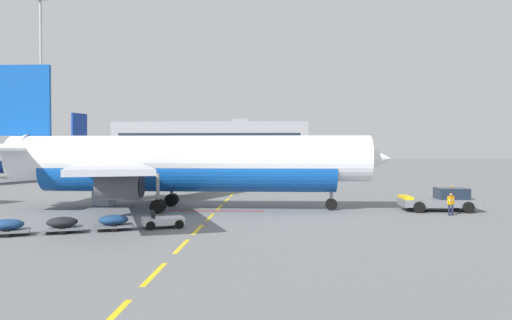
{
  "coord_description": "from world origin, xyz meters",
  "views": [
    {
      "loc": [
        22.97,
        -20.21,
        5.1
      ],
      "look_at": [
        21.08,
        26.99,
        4.07
      ],
      "focal_mm": 36.47,
      "sensor_mm": 36.0,
      "label": 1
    }
  ],
  "objects_px": {
    "baggage_train": "(89,223)",
    "uld_cargo_container": "(104,196)",
    "airliner_foreground": "(182,162)",
    "ground_crew_worker": "(451,203)",
    "airliner_mid_left": "(29,157)",
    "apron_light_mast_near": "(41,68)",
    "pushback_tug": "(441,200)"
  },
  "relations": [
    {
      "from": "airliner_foreground",
      "to": "baggage_train",
      "type": "height_order",
      "value": "airliner_foreground"
    },
    {
      "from": "baggage_train",
      "to": "uld_cargo_container",
      "type": "height_order",
      "value": "uld_cargo_container"
    },
    {
      "from": "baggage_train",
      "to": "airliner_mid_left",
      "type": "bearing_deg",
      "value": 119.31
    },
    {
      "from": "airliner_foreground",
      "to": "apron_light_mast_near",
      "type": "height_order",
      "value": "apron_light_mast_near"
    },
    {
      "from": "baggage_train",
      "to": "apron_light_mast_near",
      "type": "distance_m",
      "value": 56.19
    },
    {
      "from": "airliner_mid_left",
      "to": "uld_cargo_container",
      "type": "xyz_separation_m",
      "value": [
        23.85,
        -34.84,
        -2.93
      ]
    },
    {
      "from": "airliner_foreground",
      "to": "baggage_train",
      "type": "relative_size",
      "value": 3.07
    },
    {
      "from": "airliner_mid_left",
      "to": "apron_light_mast_near",
      "type": "distance_m",
      "value": 14.3
    },
    {
      "from": "pushback_tug",
      "to": "apron_light_mast_near",
      "type": "bearing_deg",
      "value": 144.25
    },
    {
      "from": "ground_crew_worker",
      "to": "apron_light_mast_near",
      "type": "height_order",
      "value": "apron_light_mast_near"
    },
    {
      "from": "airliner_foreground",
      "to": "airliner_mid_left",
      "type": "relative_size",
      "value": 1.07
    },
    {
      "from": "baggage_train",
      "to": "uld_cargo_container",
      "type": "xyz_separation_m",
      "value": [
        -4.0,
        14.77,
        0.27
      ]
    },
    {
      "from": "pushback_tug",
      "to": "airliner_mid_left",
      "type": "bearing_deg",
      "value": 144.31
    },
    {
      "from": "airliner_mid_left",
      "to": "ground_crew_worker",
      "type": "height_order",
      "value": "airliner_mid_left"
    },
    {
      "from": "pushback_tug",
      "to": "baggage_train",
      "type": "height_order",
      "value": "pushback_tug"
    },
    {
      "from": "airliner_mid_left",
      "to": "baggage_train",
      "type": "relative_size",
      "value": 2.86
    },
    {
      "from": "pushback_tug",
      "to": "baggage_train",
      "type": "xyz_separation_m",
      "value": [
        -25.01,
        -11.64,
        -0.37
      ]
    },
    {
      "from": "airliner_foreground",
      "to": "ground_crew_worker",
      "type": "distance_m",
      "value": 21.69
    },
    {
      "from": "airliner_foreground",
      "to": "airliner_mid_left",
      "type": "distance_m",
      "value": 49.14
    },
    {
      "from": "pushback_tug",
      "to": "apron_light_mast_near",
      "type": "relative_size",
      "value": 0.21
    },
    {
      "from": "airliner_foreground",
      "to": "pushback_tug",
      "type": "xyz_separation_m",
      "value": [
        21.42,
        -0.21,
        -3.05
      ]
    },
    {
      "from": "airliner_foreground",
      "to": "pushback_tug",
      "type": "distance_m",
      "value": 21.64
    },
    {
      "from": "airliner_mid_left",
      "to": "ground_crew_worker",
      "type": "bearing_deg",
      "value": -37.81
    },
    {
      "from": "baggage_train",
      "to": "airliner_foreground",
      "type": "bearing_deg",
      "value": 73.16
    },
    {
      "from": "apron_light_mast_near",
      "to": "uld_cargo_container",
      "type": "bearing_deg",
      "value": -57.56
    },
    {
      "from": "airliner_foreground",
      "to": "ground_crew_worker",
      "type": "xyz_separation_m",
      "value": [
        21.25,
        -3.13,
        -2.98
      ]
    },
    {
      "from": "uld_cargo_container",
      "to": "baggage_train",
      "type": "bearing_deg",
      "value": -74.85
    },
    {
      "from": "uld_cargo_container",
      "to": "ground_crew_worker",
      "type": "bearing_deg",
      "value": -11.85
    },
    {
      "from": "ground_crew_worker",
      "to": "pushback_tug",
      "type": "bearing_deg",
      "value": 86.72
    },
    {
      "from": "airliner_foreground",
      "to": "uld_cargo_container",
      "type": "height_order",
      "value": "airliner_foreground"
    },
    {
      "from": "airliner_mid_left",
      "to": "uld_cargo_container",
      "type": "relative_size",
      "value": 17.15
    },
    {
      "from": "pushback_tug",
      "to": "baggage_train",
      "type": "relative_size",
      "value": 0.53
    }
  ]
}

